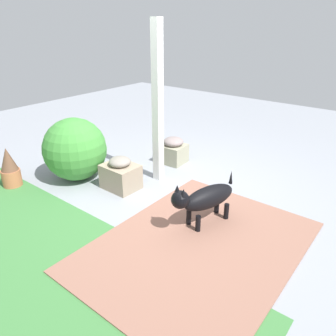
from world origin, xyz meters
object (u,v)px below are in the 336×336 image
Objects in this scene: stone_planter_nearest at (173,151)px; round_shrub at (75,149)px; stone_planter_mid at (121,174)px; terracotta_pot_spiky at (10,168)px; dog at (205,198)px; porch_pillar at (158,106)px.

stone_planter_nearest is 1.53m from round_shrub.
terracotta_pot_spiky reaches higher than stone_planter_mid.
terracotta_pot_spiky is at bearing 18.03° from dog.
terracotta_pot_spiky is at bearing 54.39° from round_shrub.
dog is at bearing 152.91° from porch_pillar.
stone_planter_nearest is 1.79m from dog.
dog is (-2.60, -0.85, 0.07)m from terracotta_pot_spiky.
stone_planter_nearest is at bearing -41.51° from dog.
stone_planter_mid is 1.53m from terracotta_pot_spiky.
porch_pillar is 2.20m from terracotta_pot_spiky.
round_shrub is 2.09m from dog.
round_shrub is (0.93, 0.72, -0.63)m from porch_pillar.
terracotta_pot_spiky is 2.74m from dog.
round_shrub is 0.90m from terracotta_pot_spiky.
round_shrub is 1.06× the size of dog.
dog is at bearing -161.97° from terracotta_pot_spiky.
round_shrub reaches higher than stone_planter_nearest.
porch_pillar is 4.48× the size of stone_planter_mid.
dog is at bearing 138.49° from stone_planter_nearest.
stone_planter_nearest is 0.48× the size of round_shrub.
terracotta_pot_spiky is at bearing 44.78° from porch_pillar.
stone_planter_nearest is at bearing -119.70° from round_shrub.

